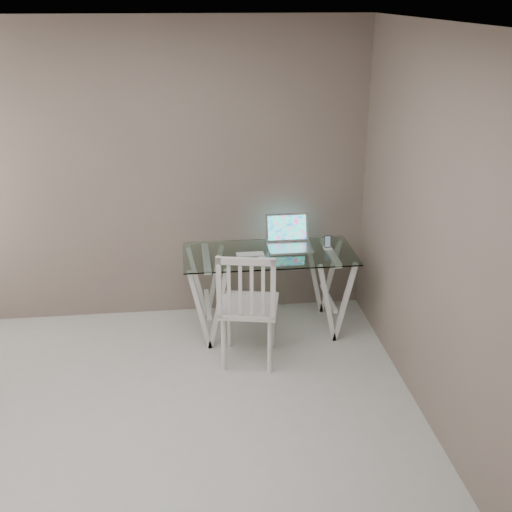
# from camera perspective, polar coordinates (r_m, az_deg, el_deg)

# --- Properties ---
(room) EXTENTS (4.50, 4.52, 2.71)m
(room) POSITION_cam_1_polar(r_m,az_deg,el_deg) (3.59, -12.64, 3.20)
(room) COLOR #B3B1AB
(room) RESTS_ON ground
(desk) EXTENTS (1.50, 0.70, 0.75)m
(desk) POSITION_cam_1_polar(r_m,az_deg,el_deg) (5.75, 1.14, -3.09)
(desk) COLOR silver
(desk) RESTS_ON ground
(chair) EXTENTS (0.55, 0.55, 1.01)m
(chair) POSITION_cam_1_polar(r_m,az_deg,el_deg) (5.13, -0.74, -4.25)
(chair) COLOR silver
(chair) RESTS_ON ground
(laptop) EXTENTS (0.39, 0.36, 0.26)m
(laptop) POSITION_cam_1_polar(r_m,az_deg,el_deg) (5.75, 2.91, 1.49)
(laptop) COLOR silver
(laptop) RESTS_ON desk
(keyboard) EXTENTS (0.25, 0.11, 0.01)m
(keyboard) POSITION_cam_1_polar(r_m,az_deg,el_deg) (5.57, -0.54, 0.15)
(keyboard) COLOR silver
(keyboard) RESTS_ON desk
(mouse) EXTENTS (0.11, 0.07, 0.04)m
(mouse) POSITION_cam_1_polar(r_m,az_deg,el_deg) (5.44, 0.50, -0.25)
(mouse) COLOR white
(mouse) RESTS_ON desk
(phone_dock) EXTENTS (0.07, 0.07, 0.12)m
(phone_dock) POSITION_cam_1_polar(r_m,az_deg,el_deg) (5.72, 6.38, 0.95)
(phone_dock) COLOR white
(phone_dock) RESTS_ON desk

